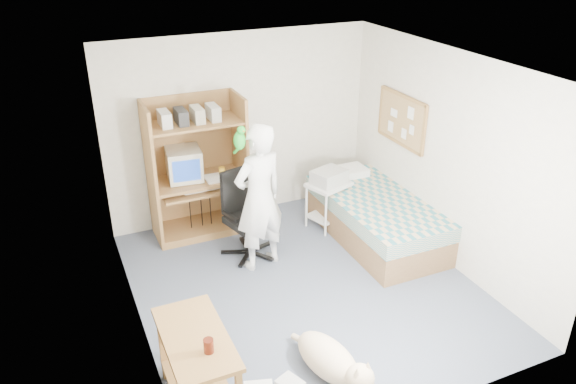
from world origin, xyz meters
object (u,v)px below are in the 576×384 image
(person, at_px, (259,198))
(printer_cart, at_px, (328,197))
(side_desk, at_px, (197,361))
(office_chair, at_px, (246,226))
(bed, at_px, (375,218))
(dog, at_px, (332,361))
(computer_hutch, at_px, (197,173))

(person, bearing_deg, printer_cart, -171.61)
(person, bearing_deg, side_desk, 40.15)
(office_chair, relative_size, printer_cart, 1.69)
(side_desk, bearing_deg, office_chair, 60.64)
(bed, xyz_separation_m, dog, (-1.67, -1.97, -0.11))
(printer_cart, bearing_deg, person, -175.15)
(computer_hutch, distance_m, dog, 3.17)
(office_chair, xyz_separation_m, person, (0.07, -0.31, 0.51))
(bed, relative_size, person, 1.14)
(computer_hutch, xyz_separation_m, bed, (2.00, -1.12, -0.53))
(computer_hutch, distance_m, printer_cart, 1.75)
(bed, xyz_separation_m, office_chair, (-1.65, 0.33, 0.09))
(side_desk, xyz_separation_m, office_chair, (1.20, 2.14, -0.11))
(dog, bearing_deg, bed, 36.63)
(computer_hutch, bearing_deg, side_desk, -106.14)
(bed, distance_m, office_chair, 1.68)
(person, distance_m, printer_cart, 1.37)
(computer_hutch, height_order, side_desk, computer_hutch)
(person, height_order, printer_cart, person)
(bed, bearing_deg, computer_hutch, 150.71)
(computer_hutch, xyz_separation_m, person, (0.42, -1.10, 0.06))
(dog, height_order, printer_cart, printer_cart)
(office_chair, bearing_deg, person, -93.14)
(side_desk, relative_size, person, 0.56)
(computer_hutch, bearing_deg, office_chair, -65.98)
(dog, bearing_deg, side_desk, 159.58)
(bed, height_order, printer_cart, bed)
(bed, bearing_deg, dog, -130.37)
(bed, height_order, office_chair, office_chair)
(person, distance_m, dog, 2.11)
(side_desk, bearing_deg, bed, 32.50)
(office_chair, height_order, person, person)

